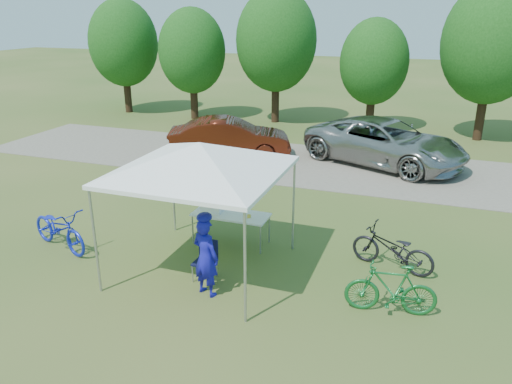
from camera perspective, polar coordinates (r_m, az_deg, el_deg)
ground at (r=10.70m, az=-5.91°, el=-8.63°), size 100.00×100.00×0.00m
gravel_strip at (r=17.68m, az=5.25°, el=3.27°), size 24.00×5.00×0.02m
canopy at (r=9.70m, az=-6.47°, el=5.22°), size 4.53×4.53×3.00m
treeline at (r=22.94m, az=8.82°, el=15.99°), size 24.89×4.28×6.30m
folding_table at (r=11.47m, az=-2.90°, el=-2.71°), size 1.76×0.73×0.72m
folding_chair at (r=10.14m, az=-5.69°, el=-7.31°), size 0.42×0.43×0.81m
cooler at (r=11.56m, az=-5.05°, el=-1.35°), size 0.51×0.35×0.37m
ice_cream_cup at (r=11.24m, az=-0.80°, el=-2.76°), size 0.08×0.08×0.06m
cyclist at (r=9.45m, az=-5.77°, el=-7.42°), size 0.65×0.53×1.56m
bike_blue at (r=12.09m, az=-21.56°, el=-3.90°), size 2.00×1.22×0.99m
bike_green at (r=9.30m, az=15.16°, el=-10.63°), size 1.66×0.69×0.97m
bike_dark at (r=10.78m, az=15.32°, el=-6.30°), size 1.86×1.05×0.93m
minivan at (r=17.90m, az=14.54°, el=5.52°), size 6.15×4.55×1.55m
sedan at (r=18.14m, az=-3.03°, el=6.15°), size 4.61×3.00×1.44m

